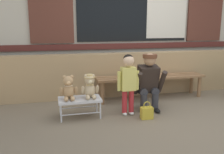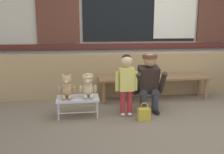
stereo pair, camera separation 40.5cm
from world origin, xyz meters
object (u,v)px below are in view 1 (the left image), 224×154
(teddy_bear_plain, at_px, (69,88))
(adult_crouching, at_px, (149,81))
(child_standing, at_px, (128,78))
(wooden_bench_long, at_px, (151,79))
(handbag_on_ground, at_px, (147,113))
(teddy_bear_with_hat, at_px, (90,87))
(small_display_bench, at_px, (80,100))

(teddy_bear_plain, height_order, adult_crouching, adult_crouching)
(teddy_bear_plain, height_order, child_standing, child_standing)
(adult_crouching, bearing_deg, wooden_bench_long, 64.18)
(handbag_on_ground, bearing_deg, adult_crouching, 65.65)
(wooden_bench_long, relative_size, handbag_on_ground, 7.72)
(adult_crouching, bearing_deg, teddy_bear_with_hat, -175.55)
(adult_crouching, height_order, handbag_on_ground, adult_crouching)
(adult_crouching, relative_size, handbag_on_ground, 3.49)
(teddy_bear_plain, relative_size, child_standing, 0.38)
(child_standing, height_order, adult_crouching, child_standing)
(teddy_bear_plain, distance_m, handbag_on_ground, 1.23)
(handbag_on_ground, bearing_deg, child_standing, 133.80)
(teddy_bear_plain, xyz_separation_m, teddy_bear_with_hat, (0.32, 0.00, 0.01))
(wooden_bench_long, xyz_separation_m, small_display_bench, (-1.43, -0.67, -0.11))
(small_display_bench, bearing_deg, teddy_bear_with_hat, 0.77)
(teddy_bear_with_hat, bearing_deg, teddy_bear_plain, -179.87)
(teddy_bear_plain, relative_size, adult_crouching, 0.38)
(child_standing, bearing_deg, teddy_bear_plain, 175.25)
(teddy_bear_plain, distance_m, teddy_bear_with_hat, 0.32)
(teddy_bear_with_hat, bearing_deg, handbag_on_ground, -20.98)
(child_standing, distance_m, handbag_on_ground, 0.59)
(wooden_bench_long, height_order, adult_crouching, adult_crouching)
(small_display_bench, relative_size, teddy_bear_plain, 1.76)
(small_display_bench, height_order, teddy_bear_plain, teddy_bear_plain)
(wooden_bench_long, bearing_deg, small_display_bench, -154.89)
(wooden_bench_long, relative_size, adult_crouching, 2.21)
(wooden_bench_long, distance_m, handbag_on_ground, 1.12)
(adult_crouching, bearing_deg, handbag_on_ground, -114.35)
(teddy_bear_with_hat, xyz_separation_m, adult_crouching, (0.99, 0.08, 0.01))
(small_display_bench, distance_m, handbag_on_ground, 1.03)
(child_standing, bearing_deg, small_display_bench, 174.34)
(adult_crouching, bearing_deg, teddy_bear_plain, -176.61)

